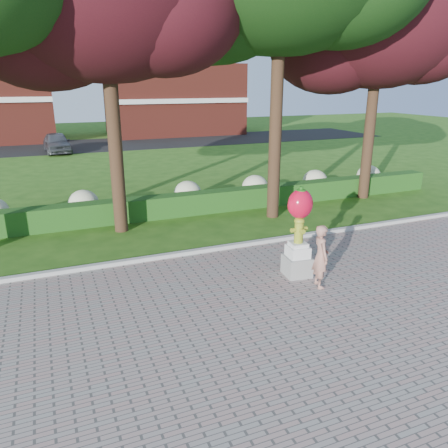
# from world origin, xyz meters

# --- Properties ---
(ground) EXTENTS (100.00, 100.00, 0.00)m
(ground) POSITION_xyz_m (0.00, 0.00, 0.00)
(ground) COLOR #285314
(ground) RESTS_ON ground
(walkway) EXTENTS (40.00, 14.00, 0.04)m
(walkway) POSITION_xyz_m (0.00, -4.00, 0.02)
(walkway) COLOR gray
(walkway) RESTS_ON ground
(curb) EXTENTS (40.00, 0.18, 0.15)m
(curb) POSITION_xyz_m (0.00, 3.00, 0.07)
(curb) COLOR #ADADA5
(curb) RESTS_ON ground
(lawn_hedge) EXTENTS (24.00, 0.70, 0.80)m
(lawn_hedge) POSITION_xyz_m (0.00, 7.00, 0.40)
(lawn_hedge) COLOR #1D4B15
(lawn_hedge) RESTS_ON ground
(hydrangea_row) EXTENTS (20.10, 1.10, 0.99)m
(hydrangea_row) POSITION_xyz_m (0.57, 8.00, 0.55)
(hydrangea_row) COLOR beige
(hydrangea_row) RESTS_ON ground
(street) EXTENTS (50.00, 8.00, 0.02)m
(street) POSITION_xyz_m (0.00, 28.00, 0.01)
(street) COLOR black
(street) RESTS_ON ground
(building_right) EXTENTS (12.00, 8.00, 6.40)m
(building_right) POSITION_xyz_m (8.00, 34.00, 3.20)
(building_right) COLOR maroon
(building_right) RESTS_ON ground
(tree_far_right) EXTENTS (7.88, 6.72, 10.21)m
(tree_far_right) POSITION_xyz_m (8.40, 6.58, 6.97)
(tree_far_right) COLOR black
(tree_far_right) RESTS_ON ground
(hydrant_sculpture) EXTENTS (0.69, 0.69, 2.33)m
(hydrant_sculpture) POSITION_xyz_m (1.54, 0.58, 1.27)
(hydrant_sculpture) COLOR gray
(hydrant_sculpture) RESTS_ON walkway
(woman) EXTENTS (0.49, 0.64, 1.56)m
(woman) POSITION_xyz_m (1.70, -0.18, 0.82)
(woman) COLOR #A7705F
(woman) RESTS_ON walkway
(parked_car) EXTENTS (1.93, 4.21, 1.40)m
(parked_car) POSITION_xyz_m (-3.20, 25.00, 0.72)
(parked_car) COLOR #45474D
(parked_car) RESTS_ON street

